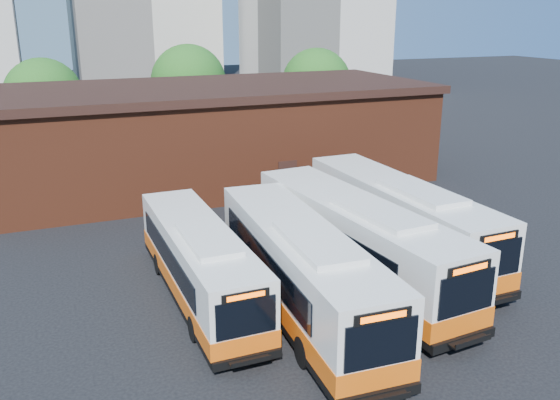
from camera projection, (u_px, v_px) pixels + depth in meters
name	position (u px, v px, depth m)	size (l,w,h in m)	color
ground	(357.00, 308.00, 22.80)	(220.00, 220.00, 0.00)	black
bus_west	(300.00, 273.00, 22.10)	(3.34, 13.07, 3.53)	silver
bus_midwest	(200.00, 265.00, 23.22)	(2.48, 11.44, 3.11)	silver
bus_mideast	(356.00, 244.00, 24.77)	(3.81, 13.47, 3.62)	silver
bus_east	(398.00, 220.00, 27.61)	(3.02, 13.22, 3.58)	silver
transit_worker	(423.00, 295.00, 21.84)	(0.67, 0.44, 1.85)	#111832
depot_building	(211.00, 133.00, 39.47)	(28.60, 12.60, 6.40)	#612917
tree_west	(44.00, 97.00, 46.05)	(6.00, 6.00, 7.65)	#382314
tree_mid	(189.00, 82.00, 52.01)	(6.56, 6.56, 8.36)	#382314
tree_east	(316.00, 83.00, 53.40)	(6.24, 6.24, 7.96)	#382314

